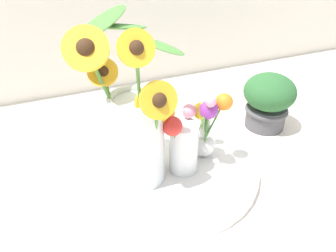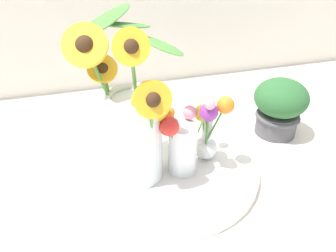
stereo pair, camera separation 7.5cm
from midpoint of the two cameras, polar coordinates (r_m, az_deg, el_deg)
name	(u,v)px [view 2 (the right image)]	position (r m, az deg, el deg)	size (l,w,h in m)	color
ground_plane	(170,188)	(0.78, 3.12, -10.81)	(6.00, 6.00, 0.00)	silver
serving_tray	(168,167)	(0.82, 2.63, -7.21)	(0.44, 0.44, 0.02)	white
mason_jar_sunflowers	(134,123)	(0.71, -2.92, 0.47)	(0.26, 0.22, 0.37)	silver
vase_small_center	(182,142)	(0.75, 5.29, -2.96)	(0.12, 0.09, 0.20)	white
vase_bulb_right	(208,128)	(0.78, 9.80, -0.36)	(0.08, 0.11, 0.18)	white
potted_plant	(280,105)	(0.99, 20.98, 3.29)	(0.15, 0.15, 0.17)	#4C4C51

